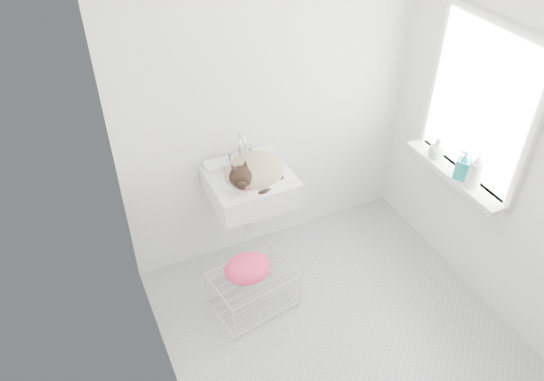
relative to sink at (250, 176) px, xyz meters
name	(u,v)px	position (x,y,z in m)	size (l,w,h in m)	color
floor	(332,323)	(0.28, -0.74, -0.85)	(2.20, 2.00, 0.02)	#A8ACB1
back_wall	(271,98)	(0.28, 0.26, 0.40)	(2.20, 0.02, 2.50)	white
right_wall	(502,133)	(1.38, -0.74, 0.40)	(0.02, 2.00, 2.50)	white
left_wall	(150,236)	(-0.82, -0.74, 0.40)	(0.02, 2.00, 2.50)	white
window_glass	(482,104)	(1.36, -0.54, 0.50)	(0.01, 0.80, 1.00)	white
window_frame	(480,105)	(1.35, -0.54, 0.50)	(0.04, 0.90, 1.10)	white
windowsill	(454,174)	(1.29, -0.54, -0.02)	(0.16, 0.88, 0.04)	white
sink	(250,176)	(0.00, 0.00, 0.00)	(0.56, 0.49, 0.22)	white
faucet	(239,145)	(0.00, 0.18, 0.14)	(0.20, 0.14, 0.20)	silver
cat	(253,172)	(0.01, -0.02, 0.04)	(0.49, 0.44, 0.28)	tan
wire_rack	(253,291)	(-0.15, -0.37, -0.70)	(0.54, 0.38, 0.32)	silver
towel	(247,272)	(-0.19, -0.37, -0.50)	(0.32, 0.23, 0.13)	#FE2E0C
bottle_a	(471,186)	(1.28, -0.71, 0.00)	(0.08, 0.08, 0.22)	white
bottle_b	(460,177)	(1.28, -0.60, 0.00)	(0.09, 0.09, 0.20)	teal
bottle_c	(435,157)	(1.28, -0.34, 0.00)	(0.12, 0.12, 0.15)	silver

